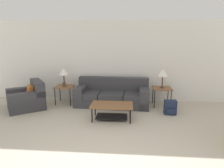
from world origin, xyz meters
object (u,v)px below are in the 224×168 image
table_lamp_right (163,73)px  backpack (170,108)px  side_table_left (65,88)px  side_table_right (162,89)px  couch (112,95)px  table_lamp_left (64,72)px  coffee_table (112,108)px  armchair (27,99)px

table_lamp_right → backpack: (0.13, -0.71, -0.83)m
table_lamp_right → backpack: table_lamp_right is taller
side_table_left → side_table_right: 3.03m
couch → table_lamp_left: 1.68m
couch → table_lamp_left: (-1.52, 0.01, 0.72)m
side_table_left → table_lamp_left: size_ratio=0.99×
coffee_table → couch: bearing=93.9°
coffee_table → side_table_right: (1.43, 1.20, 0.22)m
couch → coffee_table: (0.08, -1.18, 0.00)m
couch → armchair: (-2.48, -0.52, -0.01)m
table_lamp_right → couch: bearing=-179.4°
side_table_right → table_lamp_right: (0.00, -0.00, 0.50)m
couch → side_table_left: (-1.52, 0.01, 0.22)m
side_table_right → table_lamp_left: table_lamp_left is taller
side_table_right → backpack: side_table_right is taller
armchair → coffee_table: (2.56, -0.67, 0.01)m
table_lamp_left → backpack: size_ratio=1.47×
couch → side_table_left: couch is taller
side_table_right → backpack: bearing=-79.9°
couch → side_table_right: 1.53m
armchair → side_table_right: (3.99, 0.53, 0.23)m
armchair → backpack: armchair is taller
side_table_right → table_lamp_left: bearing=-180.0°
table_lamp_left → table_lamp_right: 3.03m
side_table_left → table_lamp_right: 3.07m
coffee_table → table_lamp_left: table_lamp_left is taller
side_table_left → table_lamp_right: table_lamp_right is taller
couch → table_lamp_left: table_lamp_left is taller
armchair → side_table_left: (0.96, 0.53, 0.23)m
armchair → coffee_table: armchair is taller
side_table_right → table_lamp_right: size_ratio=0.99×
coffee_table → table_lamp_right: bearing=40.0°
side_table_left → backpack: size_ratio=1.46×
table_lamp_left → side_table_right: bearing=0.0°
side_table_right → table_lamp_left: (-3.03, -0.00, 0.50)m
armchair → table_lamp_left: table_lamp_left is taller
side_table_left → table_lamp_left: bearing=-116.6°
coffee_table → side_table_left: (-1.60, 1.20, 0.22)m
table_lamp_left → backpack: 3.34m
coffee_table → table_lamp_left: size_ratio=1.84×
coffee_table → table_lamp_left: 2.12m
armchair → side_table_left: size_ratio=2.38×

